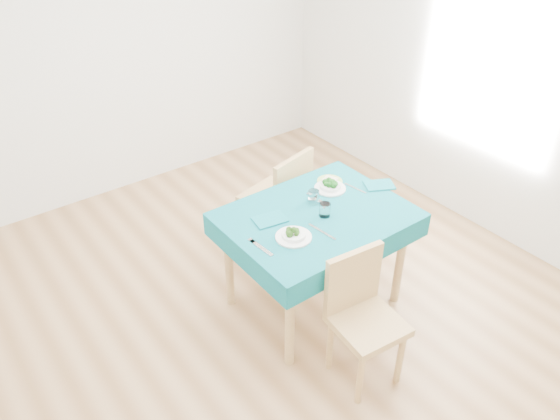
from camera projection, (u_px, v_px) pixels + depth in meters
room_shell at (280, 138)px, 3.12m from camera, size 4.02×4.52×2.73m
table at (315, 260)px, 3.73m from camera, size 1.17×0.89×0.76m
chair_near at (369, 319)px, 3.14m from camera, size 0.42×0.45×0.95m
chair_far at (274, 185)px, 4.24m from camera, size 0.53×0.56×1.07m
bowl_near at (294, 233)px, 3.29m from camera, size 0.22×0.22×0.07m
bowl_far at (330, 185)px, 3.76m from camera, size 0.22×0.22×0.07m
fork_near at (262, 248)px, 3.22m from camera, size 0.04×0.20×0.00m
knife_near at (322, 232)px, 3.36m from camera, size 0.04×0.23×0.00m
fork_far at (318, 200)px, 3.66m from camera, size 0.03×0.19×0.00m
knife_far at (355, 188)px, 3.78m from camera, size 0.04×0.19×0.00m
napkin_near at (270, 220)px, 3.46m from camera, size 0.23×0.18×0.01m
napkin_far at (379, 185)px, 3.81m from camera, size 0.24×0.22×0.01m
tumbler_center at (313, 197)px, 3.60m from camera, size 0.07×0.07×0.09m
tumbler_side at (325, 210)px, 3.48m from camera, size 0.07×0.07×0.09m
side_plate at (330, 181)px, 3.85m from camera, size 0.18×0.18×0.01m
bread_slice at (330, 180)px, 3.85m from camera, size 0.12×0.12×0.01m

